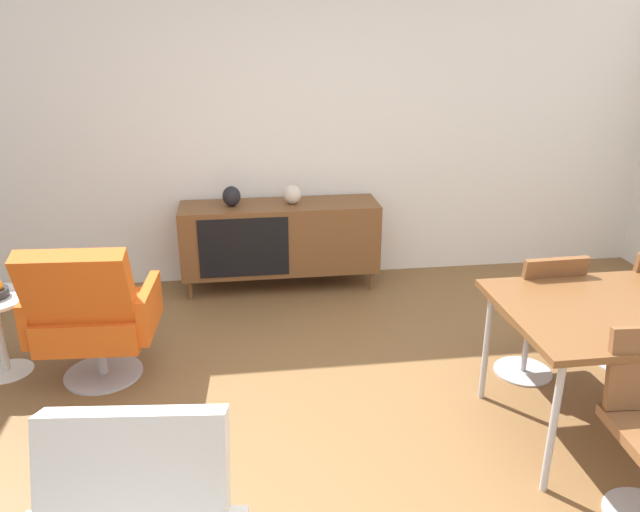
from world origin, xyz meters
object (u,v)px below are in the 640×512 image
(vase_sculptural_dark, at_px, (292,194))
(dining_chair_back_left, at_px, (537,310))
(lounge_chair_red, at_px, (91,313))
(sideboard, at_px, (280,237))
(vase_cobalt, at_px, (231,196))

(vase_sculptural_dark, relative_size, dining_chair_back_left, 0.18)
(vase_sculptural_dark, relative_size, lounge_chair_red, 0.16)
(sideboard, distance_m, vase_sculptural_dark, 0.37)
(dining_chair_back_left, bearing_deg, vase_cobalt, 137.74)
(vase_cobalt, relative_size, lounge_chair_red, 0.17)
(dining_chair_back_left, height_order, lounge_chair_red, lounge_chair_red)
(sideboard, relative_size, vase_cobalt, 10.04)
(vase_cobalt, xyz_separation_m, vase_sculptural_dark, (0.48, 0.00, -0.00))
(vase_sculptural_dark, xyz_separation_m, lounge_chair_red, (-1.33, -1.31, -0.33))
(sideboard, relative_size, dining_chair_back_left, 1.87)
(lounge_chair_red, bearing_deg, vase_sculptural_dark, 44.60)
(sideboard, bearing_deg, vase_sculptural_dark, 0.99)
(vase_sculptural_dark, bearing_deg, sideboard, -179.01)
(vase_cobalt, distance_m, vase_sculptural_dark, 0.48)
(dining_chair_back_left, distance_m, lounge_chair_red, 2.67)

